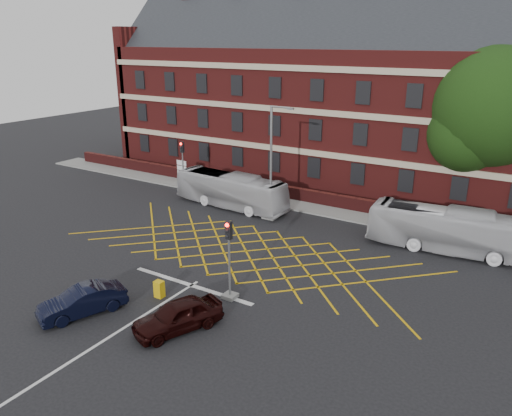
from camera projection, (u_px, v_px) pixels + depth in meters
The scene contains 17 objects.
ground at pixel (228, 262), 30.23m from camera, with size 120.00×120.00×0.00m, color black.
victorian_building at pixel (368, 97), 45.22m from camera, with size 51.00×12.17×20.40m.
boundary_wall at pixel (320, 198), 40.48m from camera, with size 56.00×0.50×1.10m, color #471313.
far_pavement at pixel (314, 207), 39.84m from camera, with size 60.00×3.00×0.12m, color slate.
box_junction_hatching at pixel (246, 251), 31.83m from camera, with size 11.50×0.12×0.02m, color #CC990C.
stop_line at pixel (192, 285), 27.42m from camera, with size 8.00×0.30×0.02m, color silver.
centre_line at pixel (99, 344), 22.20m from camera, with size 0.15×14.00×0.02m, color silver.
bus_left at pixel (231, 190), 39.75m from camera, with size 2.31×9.86×2.75m, color #B9B8BD.
bus_right at pixel (451, 230), 31.37m from camera, with size 2.39×10.21×2.85m, color silver.
car_navy at pixel (82, 301), 24.41m from camera, with size 1.46×4.19×1.38m, color black.
car_maroon at pixel (178, 316), 23.09m from camera, with size 1.71×4.25×1.45m, color black.
deciduous_tree at pixel (492, 116), 36.31m from camera, with size 8.82×8.82×12.53m.
traffic_light_near at pixel (229, 267), 25.57m from camera, with size 0.70×0.70×4.27m.
traffic_light_far at pixel (183, 170), 44.37m from camera, with size 0.70×0.70×4.27m.
street_lamp at pixel (272, 182), 36.73m from camera, with size 2.25×1.00×8.39m.
direction_signs at pixel (182, 168), 46.40m from camera, with size 1.10×0.16×2.20m.
utility_cabinet at pixel (159, 289), 26.07m from camera, with size 0.47×0.39×0.92m, color gold.
Camera 1 is at (16.01, -22.45, 12.93)m, focal length 35.00 mm.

